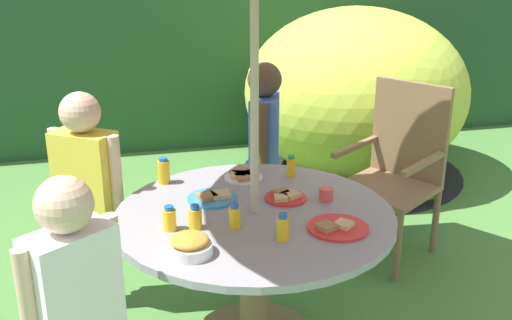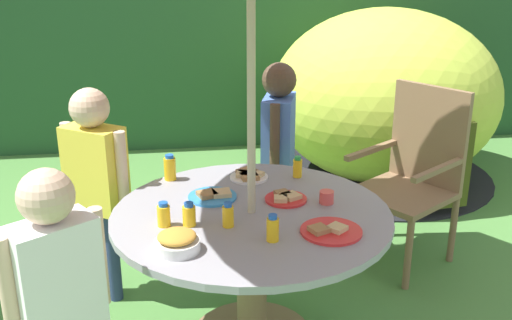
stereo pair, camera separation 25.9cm
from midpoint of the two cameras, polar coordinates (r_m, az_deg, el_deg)
The scene contains 19 objects.
hedge_backdrop at distance 5.78m, azimuth -9.18°, elevation 10.60°, with size 9.00×0.70×1.80m, color #234C28.
garden_table at distance 2.74m, azimuth -2.87°, elevation -8.17°, with size 1.25×1.25×0.68m.
wooden_chair at distance 3.66m, azimuth 11.35°, elevation -0.41°, with size 0.69×0.68×1.04m.
dome_tent at distance 4.89m, azimuth 7.92°, elevation 6.29°, with size 2.04×2.04×1.36m.
child_in_blue_shirt at distance 3.53m, azimuth -1.30°, elevation 2.51°, with size 0.25×0.39×1.17m.
child_in_yellow_shirt at distance 3.08m, azimuth -18.20°, elevation -1.42°, with size 0.34×0.30×1.15m.
child_in_white_shirt at distance 2.17m, azimuth -20.33°, elevation -11.52°, with size 0.33×0.30×1.12m.
snack_bowl at distance 2.33m, azimuth -9.56°, elevation -8.07°, with size 0.18×0.18×0.08m.
plate_far_left at distance 2.79m, azimuth 0.17°, elevation -3.57°, with size 0.20×0.20×0.03m.
plate_back_edge at distance 2.80m, azimuth -6.83°, elevation -3.62°, with size 0.23×0.23×0.03m.
plate_near_right at distance 2.51m, azimuth 4.82°, elevation -6.46°, with size 0.26×0.26×0.03m.
plate_far_right at distance 3.03m, azimuth -3.67°, elevation -1.57°, with size 0.19×0.20×0.03m.
juice_bottle_near_left at distance 3.06m, azimuth 0.95°, elevation -0.62°, with size 0.05×0.05×0.11m.
juice_bottle_center_front at distance 2.53m, azimuth -11.18°, elevation -5.58°, with size 0.06×0.06×0.11m.
juice_bottle_center_back at distance 2.40m, azimuth -0.53°, elevation -6.53°, with size 0.05×0.05×0.11m.
juice_bottle_mid_left at distance 3.01m, azimuth -11.23°, elevation -1.10°, with size 0.06×0.06×0.13m.
juice_bottle_mid_right at distance 2.53m, azimuth -8.77°, elevation -5.51°, with size 0.06×0.06×0.10m.
juice_bottle_front_edge at distance 2.51m, azimuth -5.01°, elevation -5.44°, with size 0.05×0.05×0.11m.
cup_near at distance 2.78m, azimuth 4.06°, elevation -3.33°, with size 0.07×0.07×0.06m, color #E04C47.
Camera 1 is at (-0.56, -2.36, 1.80)m, focal length 42.00 mm.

